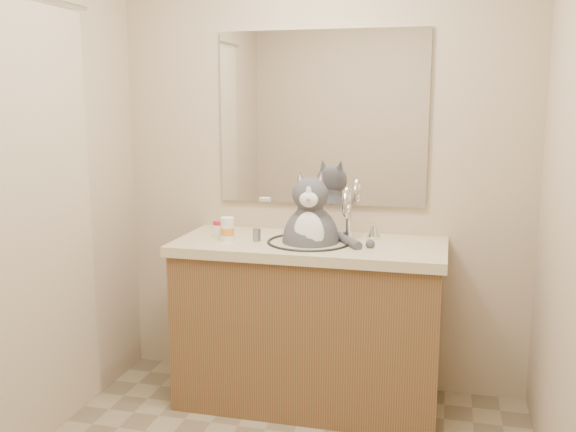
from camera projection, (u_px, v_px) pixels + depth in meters
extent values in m
cube|color=tan|center=(322.00, 166.00, 3.40)|extent=(2.20, 0.01, 2.40)
cube|color=tan|center=(12.00, 323.00, 1.01)|extent=(2.20, 0.01, 2.40)
cube|color=brown|center=(309.00, 328.00, 3.27)|extent=(1.30, 0.55, 0.80)
cube|color=beige|center=(310.00, 247.00, 3.19)|extent=(1.34, 0.59, 0.05)
torus|color=black|center=(309.00, 242.00, 3.17)|extent=(0.42, 0.42, 0.02)
ellipsoid|color=white|center=(309.00, 257.00, 3.18)|extent=(0.40, 0.40, 0.15)
cylinder|color=silver|center=(349.00, 218.00, 3.27)|extent=(0.03, 0.03, 0.18)
torus|color=silver|center=(347.00, 203.00, 3.20)|extent=(0.03, 0.16, 0.16)
cone|color=silver|center=(374.00, 229.00, 3.25)|extent=(0.06, 0.06, 0.08)
cube|color=white|center=(321.00, 118.00, 3.34)|extent=(1.10, 0.02, 0.90)
cube|color=beige|center=(11.00, 237.00, 2.59)|extent=(0.01, 1.20, 1.90)
ellipsoid|color=#4D4D52|center=(311.00, 244.00, 3.20)|extent=(0.32, 0.35, 0.39)
ellipsoid|color=white|center=(309.00, 237.00, 3.09)|extent=(0.16, 0.10, 0.24)
ellipsoid|color=#4D4D52|center=(310.00, 194.00, 3.11)|extent=(0.19, 0.17, 0.17)
ellipsoid|color=white|center=(309.00, 200.00, 3.04)|extent=(0.10, 0.06, 0.07)
sphere|color=#D88C8C|center=(308.00, 199.00, 3.02)|extent=(0.02, 0.02, 0.02)
cone|color=#4D4D52|center=(300.00, 178.00, 3.11)|extent=(0.08, 0.07, 0.08)
cone|color=#4D4D52|center=(321.00, 178.00, 3.10)|extent=(0.08, 0.07, 0.08)
cylinder|color=#4D4D52|center=(348.00, 241.00, 3.13)|extent=(0.17, 0.24, 0.04)
cylinder|color=white|center=(218.00, 231.00, 3.29)|extent=(0.06, 0.06, 0.06)
cylinder|color=red|center=(218.00, 223.00, 3.28)|extent=(0.06, 0.06, 0.02)
cylinder|color=white|center=(227.00, 231.00, 3.21)|extent=(0.08, 0.08, 0.09)
cylinder|color=orange|center=(227.00, 231.00, 3.21)|extent=(0.08, 0.08, 0.04)
cylinder|color=white|center=(227.00, 220.00, 3.20)|extent=(0.09, 0.09, 0.02)
cylinder|color=slate|center=(257.00, 235.00, 3.20)|extent=(0.05, 0.05, 0.06)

